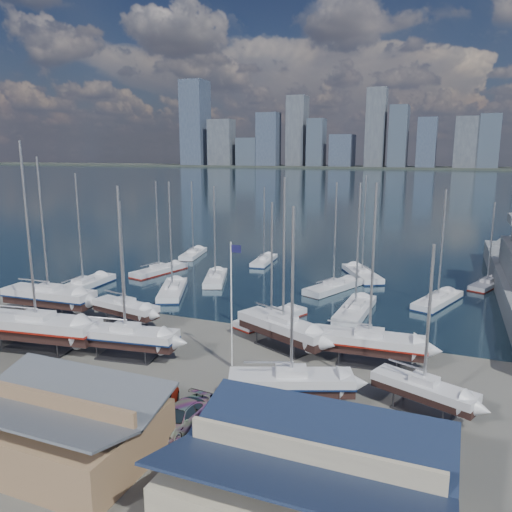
% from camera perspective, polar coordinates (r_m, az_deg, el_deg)
% --- Properties ---
extents(ground, '(1400.00, 1400.00, 0.00)m').
position_cam_1_polar(ground, '(46.83, -7.83, -11.48)').
color(ground, '#605E59').
rests_on(ground, ground).
extents(water, '(1400.00, 600.00, 0.40)m').
position_cam_1_polar(water, '(348.34, 18.59, 8.09)').
color(water, '#1B313E').
rests_on(water, ground).
extents(far_shore, '(1400.00, 80.00, 2.20)m').
position_cam_1_polar(far_shore, '(607.80, 20.24, 9.41)').
color(far_shore, '#2D332D').
rests_on(far_shore, ground).
extents(skyline, '(639.14, 43.80, 107.69)m').
position_cam_1_polar(skyline, '(602.01, 19.71, 13.05)').
color(skyline, '#475166').
rests_on(skyline, far_shore).
extents(shed_grey, '(12.60, 8.40, 4.17)m').
position_cam_1_polar(shed_grey, '(34.43, -21.87, -17.30)').
color(shed_grey, '#8C6B4C').
rests_on(shed_grey, ground).
extents(shed_blue, '(13.65, 9.45, 4.71)m').
position_cam_1_polar(shed_blue, '(27.13, 6.00, -24.36)').
color(shed_blue, '#BFB293').
rests_on(shed_blue, ground).
extents(sailboat_cradle_0, '(11.36, 3.72, 17.96)m').
position_cam_1_polar(sailboat_cradle_0, '(62.41, -22.59, -4.24)').
color(sailboat_cradle_0, '#2D2D33').
rests_on(sailboat_cradle_0, ground).
extents(sailboat_cradle_1, '(12.54, 5.06, 19.42)m').
position_cam_1_polar(sailboat_cradle_1, '(51.92, -23.75, -7.39)').
color(sailboat_cradle_1, '#2D2D33').
rests_on(sailboat_cradle_1, ground).
extents(sailboat_cradle_2, '(8.40, 3.73, 13.46)m').
position_cam_1_polar(sailboat_cradle_2, '(56.07, -14.70, -5.70)').
color(sailboat_cradle_2, '#2D2D33').
rests_on(sailboat_cradle_2, ground).
extents(sailboat_cradle_3, '(9.92, 4.02, 15.60)m').
position_cam_1_polar(sailboat_cradle_3, '(47.24, -14.66, -8.88)').
color(sailboat_cradle_3, '#2D2D33').
rests_on(sailboat_cradle_3, ground).
extents(sailboat_cradle_4, '(10.20, 6.72, 16.23)m').
position_cam_1_polar(sailboat_cradle_4, '(47.96, 3.11, -8.13)').
color(sailboat_cradle_4, '#2D2D33').
rests_on(sailboat_cradle_4, ground).
extents(sailboat_cradle_5, '(9.42, 5.76, 14.84)m').
position_cam_1_polar(sailboat_cradle_5, '(37.49, 4.03, -14.18)').
color(sailboat_cradle_5, '#2D2D33').
rests_on(sailboat_cradle_5, ground).
extents(sailboat_cradle_6, '(10.02, 3.34, 15.97)m').
position_cam_1_polar(sailboat_cradle_6, '(45.51, 12.79, -9.57)').
color(sailboat_cradle_6, '#2D2D33').
rests_on(sailboat_cradle_6, ground).
extents(sailboat_cradle_7, '(7.65, 4.65, 12.38)m').
position_cam_1_polar(sailboat_cradle_7, '(38.63, 18.60, -14.18)').
color(sailboat_cradle_7, '#2D2D33').
rests_on(sailboat_cradle_7, ground).
extents(sailboat_moored_0, '(3.67, 11.17, 16.47)m').
position_cam_1_polar(sailboat_moored_0, '(72.62, -19.12, -3.33)').
color(sailboat_moored_0, black).
rests_on(sailboat_moored_0, water).
extents(sailboat_moored_1, '(4.97, 10.32, 14.88)m').
position_cam_1_polar(sailboat_moored_1, '(78.76, -11.00, -1.74)').
color(sailboat_moored_1, black).
rests_on(sailboat_moored_1, water).
extents(sailboat_moored_2, '(4.50, 9.64, 14.04)m').
position_cam_1_polar(sailboat_moored_2, '(90.69, -7.18, 0.17)').
color(sailboat_moored_2, black).
rests_on(sailboat_moored_2, water).
extents(sailboat_moored_3, '(6.84, 10.62, 15.45)m').
position_cam_1_polar(sailboat_moored_3, '(67.15, -9.51, -4.03)').
color(sailboat_moored_3, black).
rests_on(sailboat_moored_3, water).
extents(sailboat_moored_4, '(5.90, 9.87, 14.42)m').
position_cam_1_polar(sailboat_moored_4, '(72.73, -4.66, -2.67)').
color(sailboat_moored_4, black).
rests_on(sailboat_moored_4, water).
extents(sailboat_moored_5, '(3.40, 9.19, 13.44)m').
position_cam_1_polar(sailboat_moored_5, '(84.38, 0.93, -0.62)').
color(sailboat_moored_5, black).
rests_on(sailboat_moored_5, water).
extents(sailboat_moored_6, '(6.14, 9.52, 13.85)m').
position_cam_1_polar(sailboat_moored_6, '(55.72, 1.77, -7.19)').
color(sailboat_moored_6, black).
rests_on(sailboat_moored_6, water).
extents(sailboat_moored_7, '(6.52, 10.44, 15.30)m').
position_cam_1_polar(sailboat_moored_7, '(68.58, 8.84, -3.67)').
color(sailboat_moored_7, black).
rests_on(sailboat_moored_7, water).
extents(sailboat_moored_8, '(7.89, 10.69, 15.89)m').
position_cam_1_polar(sailboat_moored_8, '(76.56, 12.01, -2.17)').
color(sailboat_moored_8, black).
rests_on(sailboat_moored_8, water).
extents(sailboat_moored_9, '(3.24, 10.58, 15.85)m').
position_cam_1_polar(sailboat_moored_9, '(59.27, 11.27, -6.23)').
color(sailboat_moored_9, black).
rests_on(sailboat_moored_9, water).
extents(sailboat_moored_10, '(5.94, 10.26, 14.80)m').
position_cam_1_polar(sailboat_moored_10, '(65.82, 20.05, -4.93)').
color(sailboat_moored_10, black).
rests_on(sailboat_moored_10, water).
extents(sailboat_moored_11, '(5.26, 8.54, 12.38)m').
position_cam_1_polar(sailboat_moored_11, '(76.66, 24.89, -3.01)').
color(sailboat_moored_11, black).
rests_on(sailboat_moored_11, water).
extents(car_a, '(2.61, 4.19, 1.33)m').
position_cam_1_polar(car_a, '(42.63, -19.24, -13.51)').
color(car_a, gray).
rests_on(car_a, ground).
extents(car_b, '(5.15, 3.19, 1.60)m').
position_cam_1_polar(car_b, '(38.91, -17.48, -15.70)').
color(car_b, gray).
rests_on(car_b, ground).
extents(car_c, '(4.55, 6.30, 1.59)m').
position_cam_1_polar(car_c, '(37.47, -11.46, -16.50)').
color(car_c, gray).
rests_on(car_c, ground).
extents(car_d, '(2.71, 5.60, 1.57)m').
position_cam_1_polar(car_d, '(35.94, -8.68, -17.72)').
color(car_d, gray).
rests_on(car_d, ground).
extents(flagpole, '(0.98, 0.12, 11.06)m').
position_cam_1_polar(flagpole, '(42.77, -2.75, -4.66)').
color(flagpole, white).
rests_on(flagpole, ground).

